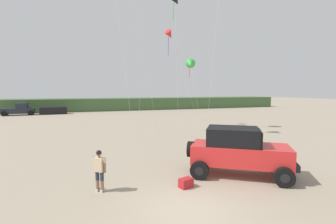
{
  "coord_description": "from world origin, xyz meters",
  "views": [
    {
      "loc": [
        -3.36,
        -7.25,
        3.99
      ],
      "look_at": [
        0.43,
        3.39,
        3.0
      ],
      "focal_mm": 26.27,
      "sensor_mm": 36.0,
      "label": 1
    }
  ],
  "objects_px": {
    "kite_purple_stunt": "(170,35)",
    "distant_sedan": "(54,111)",
    "jeep": "(238,150)",
    "cooler_box": "(186,183)",
    "distant_pickup": "(19,109)",
    "kite_orange_streamer": "(191,64)",
    "person_watching": "(99,168)"
  },
  "relations": [
    {
      "from": "person_watching",
      "to": "distant_sedan",
      "type": "xyz_separation_m",
      "value": [
        -4.98,
        35.8,
        -0.34
      ]
    },
    {
      "from": "kite_purple_stunt",
      "to": "person_watching",
      "type": "bearing_deg",
      "value": -118.53
    },
    {
      "from": "cooler_box",
      "to": "kite_purple_stunt",
      "type": "bearing_deg",
      "value": 55.7
    },
    {
      "from": "kite_purple_stunt",
      "to": "distant_sedan",
      "type": "bearing_deg",
      "value": 125.31
    },
    {
      "from": "distant_sedan",
      "to": "kite_orange_streamer",
      "type": "distance_m",
      "value": 27.07
    },
    {
      "from": "kite_purple_stunt",
      "to": "kite_orange_streamer",
      "type": "height_order",
      "value": "kite_purple_stunt"
    },
    {
      "from": "person_watching",
      "to": "distant_sedan",
      "type": "distance_m",
      "value": 36.14
    },
    {
      "from": "cooler_box",
      "to": "kite_orange_streamer",
      "type": "bearing_deg",
      "value": 48.18
    },
    {
      "from": "jeep",
      "to": "distant_pickup",
      "type": "distance_m",
      "value": 39.53
    },
    {
      "from": "person_watching",
      "to": "kite_orange_streamer",
      "type": "distance_m",
      "value": 18.96
    },
    {
      "from": "jeep",
      "to": "cooler_box",
      "type": "relative_size",
      "value": 8.8
    },
    {
      "from": "distant_pickup",
      "to": "kite_orange_streamer",
      "type": "bearing_deg",
      "value": -45.7
    },
    {
      "from": "jeep",
      "to": "person_watching",
      "type": "distance_m",
      "value": 6.29
    },
    {
      "from": "kite_purple_stunt",
      "to": "distant_pickup",
      "type": "bearing_deg",
      "value": 134.13
    },
    {
      "from": "cooler_box",
      "to": "distant_pickup",
      "type": "relative_size",
      "value": 0.12
    },
    {
      "from": "jeep",
      "to": "person_watching",
      "type": "height_order",
      "value": "jeep"
    },
    {
      "from": "distant_sedan",
      "to": "jeep",
      "type": "bearing_deg",
      "value": -75.27
    },
    {
      "from": "distant_sedan",
      "to": "kite_purple_stunt",
      "type": "bearing_deg",
      "value": -57.32
    },
    {
      "from": "jeep",
      "to": "distant_pickup",
      "type": "relative_size",
      "value": 1.06
    },
    {
      "from": "jeep",
      "to": "kite_purple_stunt",
      "type": "bearing_deg",
      "value": 81.18
    },
    {
      "from": "cooler_box",
      "to": "distant_sedan",
      "type": "xyz_separation_m",
      "value": [
        -8.36,
        36.56,
        0.41
      ]
    },
    {
      "from": "distant_sedan",
      "to": "kite_orange_streamer",
      "type": "bearing_deg",
      "value": -56.31
    },
    {
      "from": "jeep",
      "to": "cooler_box",
      "type": "xyz_separation_m",
      "value": [
        -2.91,
        -0.53,
        -1.01
      ]
    },
    {
      "from": "person_watching",
      "to": "cooler_box",
      "type": "bearing_deg",
      "value": -12.82
    },
    {
      "from": "distant_sedan",
      "to": "kite_purple_stunt",
      "type": "xyz_separation_m",
      "value": [
        13.83,
        -19.53,
        9.51
      ]
    },
    {
      "from": "jeep",
      "to": "cooler_box",
      "type": "distance_m",
      "value": 3.12
    },
    {
      "from": "jeep",
      "to": "kite_purple_stunt",
      "type": "distance_m",
      "value": 18.94
    },
    {
      "from": "cooler_box",
      "to": "distant_pickup",
      "type": "height_order",
      "value": "distant_pickup"
    },
    {
      "from": "distant_pickup",
      "to": "kite_purple_stunt",
      "type": "height_order",
      "value": "kite_purple_stunt"
    },
    {
      "from": "person_watching",
      "to": "cooler_box",
      "type": "height_order",
      "value": "person_watching"
    },
    {
      "from": "kite_purple_stunt",
      "to": "kite_orange_streamer",
      "type": "xyz_separation_m",
      "value": [
        1.78,
        -1.71,
        -3.32
      ]
    },
    {
      "from": "distant_pickup",
      "to": "kite_orange_streamer",
      "type": "height_order",
      "value": "kite_orange_streamer"
    }
  ]
}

